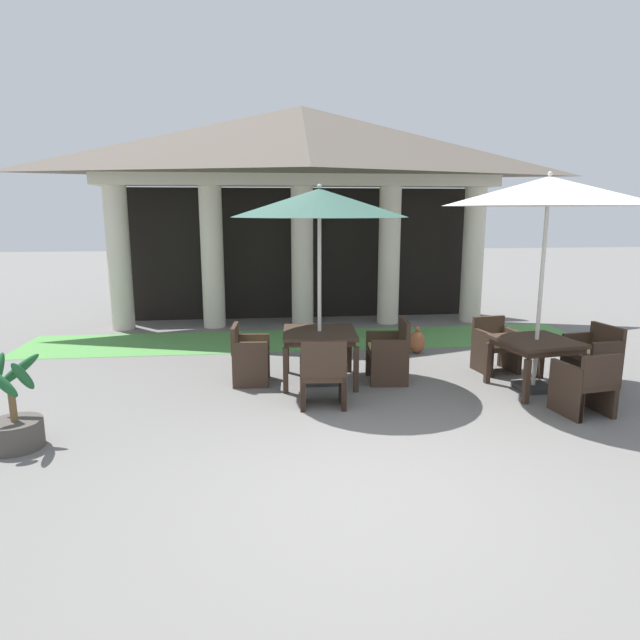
# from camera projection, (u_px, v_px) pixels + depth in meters

# --- Properties ---
(ground_plane) EXTENTS (60.00, 60.00, 0.00)m
(ground_plane) POSITION_uv_depth(u_px,v_px,m) (369.00, 491.00, 4.78)
(ground_plane) COLOR slate
(background_pavilion) EXTENTS (8.68, 2.78, 4.47)m
(background_pavilion) POSITION_uv_depth(u_px,v_px,m) (301.00, 163.00, 11.19)
(background_pavilion) COLOR beige
(background_pavilion) RESTS_ON ground
(lawn_strip) EXTENTS (10.48, 1.76, 0.01)m
(lawn_strip) POSITION_uv_depth(u_px,v_px,m) (309.00, 340.00, 10.38)
(lawn_strip) COLOR #519347
(lawn_strip) RESTS_ON ground
(patio_table_near_foreground) EXTENTS (1.09, 1.09, 0.75)m
(patio_table_near_foreground) POSITION_uv_depth(u_px,v_px,m) (319.00, 337.00, 7.73)
(patio_table_near_foreground) COLOR #38281E
(patio_table_near_foreground) RESTS_ON ground
(patio_umbrella_near_foreground) EXTENTS (2.40, 2.40, 2.77)m
(patio_umbrella_near_foreground) POSITION_uv_depth(u_px,v_px,m) (319.00, 205.00, 7.36)
(patio_umbrella_near_foreground) COLOR #2D2D2D
(patio_umbrella_near_foreground) RESTS_ON ground
(patio_chair_near_foreground_east) EXTENTS (0.58, 0.66, 0.90)m
(patio_chair_near_foreground_east) POSITION_uv_depth(u_px,v_px,m) (390.00, 352.00, 7.81)
(patio_chair_near_foreground_east) COLOR #38281E
(patio_chair_near_foreground_east) RESTS_ON ground
(patio_chair_near_foreground_west) EXTENTS (0.54, 0.59, 0.84)m
(patio_chair_near_foreground_west) POSITION_uv_depth(u_px,v_px,m) (249.00, 355.00, 7.73)
(patio_chair_near_foreground_west) COLOR #38281E
(patio_chair_near_foreground_west) RESTS_ON ground
(patio_chair_near_foreground_south) EXTENTS (0.60, 0.54, 0.88)m
(patio_chair_near_foreground_south) POSITION_uv_depth(u_px,v_px,m) (323.00, 375.00, 6.79)
(patio_chair_near_foreground_south) COLOR #38281E
(patio_chair_near_foreground_south) RESTS_ON ground
(patio_table_mid_left) EXTENTS (1.09, 1.09, 0.71)m
(patio_table_mid_left) POSITION_uv_depth(u_px,v_px,m) (536.00, 346.00, 7.37)
(patio_table_mid_left) COLOR #38281E
(patio_table_mid_left) RESTS_ON ground
(patio_umbrella_mid_left) EXTENTS (2.69, 2.69, 2.91)m
(patio_umbrella_mid_left) POSITION_uv_depth(u_px,v_px,m) (549.00, 192.00, 6.97)
(patio_umbrella_mid_left) COLOR #2D2D2D
(patio_umbrella_mid_left) RESTS_ON ground
(patio_chair_mid_left_east) EXTENTS (0.62, 0.70, 0.84)m
(patio_chair_mid_left_east) POSITION_uv_depth(u_px,v_px,m) (593.00, 356.00, 7.66)
(patio_chair_mid_left_east) COLOR #38281E
(patio_chair_mid_left_east) RESTS_ON ground
(patio_chair_mid_left_north) EXTENTS (0.63, 0.62, 0.81)m
(patio_chair_mid_left_north) POSITION_uv_depth(u_px,v_px,m) (495.00, 346.00, 8.31)
(patio_chair_mid_left_north) COLOR #38281E
(patio_chair_mid_left_north) RESTS_ON ground
(patio_chair_mid_left_south) EXTENTS (0.63, 0.64, 0.80)m
(patio_chair_mid_left_south) POSITION_uv_depth(u_px,v_px,m) (586.00, 384.00, 6.52)
(patio_chair_mid_left_south) COLOR #38281E
(patio_chair_mid_left_south) RESTS_ON ground
(potted_palm_left_edge) EXTENTS (0.53, 0.54, 1.01)m
(potted_palm_left_edge) POSITION_uv_depth(u_px,v_px,m) (15.00, 423.00, 5.62)
(potted_palm_left_edge) COLOR #47423D
(potted_palm_left_edge) RESTS_ON ground
(terracotta_urn) EXTENTS (0.28, 0.28, 0.47)m
(terracotta_urn) POSITION_uv_depth(u_px,v_px,m) (417.00, 342.00, 9.38)
(terracotta_urn) COLOR brown
(terracotta_urn) RESTS_ON ground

